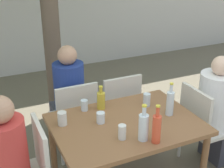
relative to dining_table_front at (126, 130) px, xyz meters
name	(u,v)px	position (x,y,z in m)	size (l,w,h in m)	color
dining_table_front	(126,130)	(0.00, 0.00, 0.00)	(1.29, 0.92, 0.74)	brown
patio_chair_1	(202,123)	(0.88, 0.00, -0.14)	(0.44, 0.44, 0.90)	beige
patio_chair_2	(75,115)	(-0.26, 0.69, -0.14)	(0.44, 0.44, 0.90)	beige
patio_chair_3	(118,106)	(0.26, 0.69, -0.14)	(0.44, 0.44, 0.90)	beige
person_seated_1	(220,115)	(1.11, 0.00, -0.11)	(0.59, 0.37, 1.21)	#383842
person_seated_2	(68,103)	(-0.26, 0.92, -0.10)	(0.33, 0.56, 1.24)	#383842
water_bottle_0	(170,103)	(0.42, -0.04, 0.21)	(0.07, 0.07, 0.32)	silver
oil_cruet_1	(101,100)	(-0.10, 0.33, 0.17)	(0.08, 0.08, 0.23)	gold
soda_bottle_2	(157,128)	(0.08, -0.37, 0.21)	(0.07, 0.07, 0.33)	#DB4C2D
water_bottle_3	(144,126)	(0.00, -0.30, 0.21)	(0.08, 0.08, 0.31)	silver
drinking_glass_0	(122,132)	(-0.15, -0.22, 0.15)	(0.07, 0.07, 0.12)	silver
drinking_glass_1	(147,100)	(0.32, 0.20, 0.15)	(0.07, 0.07, 0.13)	silver
drinking_glass_2	(101,118)	(-0.21, 0.09, 0.13)	(0.08, 0.08, 0.10)	white
drinking_glass_3	(84,105)	(-0.26, 0.36, 0.14)	(0.07, 0.07, 0.10)	silver
drinking_glass_4	(62,119)	(-0.52, 0.20, 0.15)	(0.08, 0.08, 0.12)	silver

